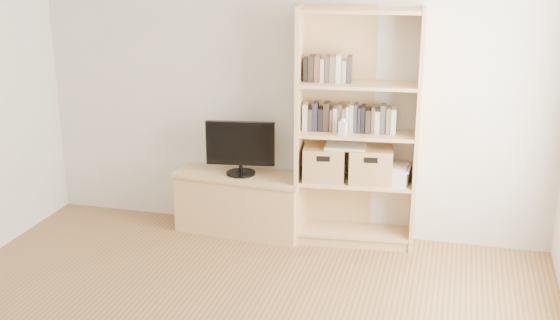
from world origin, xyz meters
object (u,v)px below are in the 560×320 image
(basket_left, at_px, (324,163))
(bookshelf, at_px, (357,129))
(tv_stand, at_px, (241,204))
(baby_monitor, at_px, (343,128))
(basket_right, at_px, (371,165))
(laptop, at_px, (346,147))
(television, at_px, (240,148))

(basket_left, bearing_deg, bookshelf, -1.30)
(tv_stand, bearing_deg, bookshelf, 6.70)
(baby_monitor, bearing_deg, basket_left, 162.87)
(basket_right, height_order, laptop, laptop)
(television, height_order, basket_left, television)
(bookshelf, relative_size, basket_right, 5.65)
(bookshelf, xyz_separation_m, basket_right, (0.12, 0.01, -0.30))
(bookshelf, bearing_deg, basket_left, -178.81)
(television, bearing_deg, baby_monitor, -14.03)
(tv_stand, xyz_separation_m, basket_left, (0.74, 0.00, 0.44))
(baby_monitor, relative_size, basket_right, 0.33)
(basket_right, bearing_deg, basket_left, 178.17)
(tv_stand, xyz_separation_m, basket_right, (1.12, 0.04, 0.44))
(basket_right, bearing_deg, television, 174.59)
(bookshelf, relative_size, laptop, 6.04)
(laptop, bearing_deg, basket_right, 2.12)
(bookshelf, bearing_deg, tv_stand, 176.30)
(basket_left, bearing_deg, tv_stand, 172.03)
(bookshelf, bearing_deg, basket_right, -2.60)
(television, bearing_deg, basket_right, -6.43)
(basket_left, distance_m, basket_right, 0.39)
(tv_stand, height_order, laptop, laptop)
(television, distance_m, baby_monitor, 0.94)
(tv_stand, bearing_deg, baby_monitor, -0.78)
(baby_monitor, relative_size, laptop, 0.35)
(tv_stand, relative_size, television, 1.87)
(tv_stand, xyz_separation_m, bookshelf, (1.00, 0.03, 0.74))
(tv_stand, height_order, basket_right, basket_right)
(basket_left, bearing_deg, baby_monitor, -36.65)
(laptop, bearing_deg, television, 176.91)
(tv_stand, bearing_deg, basket_right, 6.82)
(tv_stand, bearing_deg, television, 0.00)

